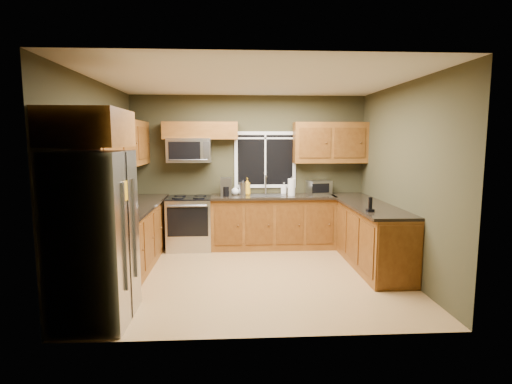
{
  "coord_description": "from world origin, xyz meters",
  "views": [
    {
      "loc": [
        -0.28,
        -5.45,
        1.91
      ],
      "look_at": [
        0.05,
        0.35,
        1.15
      ],
      "focal_mm": 28.0,
      "sensor_mm": 36.0,
      "label": 1
    }
  ],
  "objects": [
    {
      "name": "floor",
      "position": [
        0.0,
        0.0,
        0.0
      ],
      "size": [
        4.2,
        4.2,
        0.0
      ],
      "primitive_type": "plane",
      "color": "#9F7846",
      "rests_on": "ground"
    },
    {
      "name": "microwave",
      "position": [
        -1.05,
        1.61,
        1.73
      ],
      "size": [
        0.76,
        0.41,
        0.42
      ],
      "color": "#B7B7BC",
      "rests_on": "back_wall"
    },
    {
      "name": "countertop_left",
      "position": [
        -1.78,
        0.48,
        0.92
      ],
      "size": [
        0.65,
        2.65,
        0.04
      ],
      "primitive_type": "cube",
      "color": "black",
      "rests_on": "base_cabinets_left"
    },
    {
      "name": "upper_cabinets_back_left",
      "position": [
        -0.85,
        1.64,
        2.07
      ],
      "size": [
        1.3,
        0.33,
        0.3
      ],
      "primitive_type": "cube",
      "color": "brown",
      "rests_on": "back_wall"
    },
    {
      "name": "left_wall",
      "position": [
        -2.1,
        0.0,
        1.35
      ],
      "size": [
        0.0,
        3.6,
        3.6
      ],
      "primitive_type": "plane",
      "rotation": [
        1.57,
        0.0,
        1.57
      ],
      "color": "#36331F",
      "rests_on": "ground"
    },
    {
      "name": "upper_cabinets_left",
      "position": [
        -1.94,
        0.48,
        1.86
      ],
      "size": [
        0.33,
        2.65,
        0.72
      ],
      "primitive_type": "cube",
      "color": "brown",
      "rests_on": "left_wall"
    },
    {
      "name": "countertop_peninsula",
      "position": [
        1.78,
        0.55,
        0.92
      ],
      "size": [
        0.65,
        2.5,
        0.04
      ],
      "primitive_type": "cube",
      "color": "black",
      "rests_on": "base_cabinets_peninsula"
    },
    {
      "name": "cordless_phone",
      "position": [
        1.57,
        -0.21,
        1.0
      ],
      "size": [
        0.1,
        0.1,
        0.2
      ],
      "color": "black",
      "rests_on": "countertop_peninsula"
    },
    {
      "name": "paper_towel_roll",
      "position": [
        0.74,
        1.45,
        1.09
      ],
      "size": [
        0.16,
        0.16,
        0.33
      ],
      "color": "white",
      "rests_on": "countertop_back"
    },
    {
      "name": "base_cabinets_peninsula",
      "position": [
        1.8,
        0.54,
        0.45
      ],
      "size": [
        0.6,
        2.52,
        0.9
      ],
      "color": "brown",
      "rests_on": "ground"
    },
    {
      "name": "soap_bottle_a",
      "position": [
        -0.04,
        1.58,
        1.09
      ],
      "size": [
        0.12,
        0.12,
        0.3
      ],
      "primitive_type": "imported",
      "rotation": [
        0.0,
        0.0,
        0.07
      ],
      "color": "gold",
      "rests_on": "countertop_back"
    },
    {
      "name": "upper_cabinet_over_fridge",
      "position": [
        -1.74,
        -1.3,
        2.03
      ],
      "size": [
        0.72,
        0.9,
        0.38
      ],
      "primitive_type": "cube",
      "color": "brown",
      "rests_on": "left_wall"
    },
    {
      "name": "window",
      "position": [
        0.3,
        1.78,
        1.55
      ],
      "size": [
        1.12,
        0.03,
        1.02
      ],
      "color": "white",
      "rests_on": "back_wall"
    },
    {
      "name": "toaster_oven",
      "position": [
        1.26,
        1.62,
        1.06
      ],
      "size": [
        0.45,
        0.39,
        0.24
      ],
      "color": "#B7B7BC",
      "rests_on": "countertop_back"
    },
    {
      "name": "ceiling",
      "position": [
        0.0,
        0.0,
        2.7
      ],
      "size": [
        4.2,
        4.2,
        0.0
      ],
      "primitive_type": "plane",
      "rotation": [
        3.14,
        0.0,
        0.0
      ],
      "color": "white",
      "rests_on": "back_wall"
    },
    {
      "name": "coffee_maker",
      "position": [
        -0.41,
        1.47,
        1.09
      ],
      "size": [
        0.19,
        0.26,
        0.32
      ],
      "color": "slate",
      "rests_on": "countertop_back"
    },
    {
      "name": "range",
      "position": [
        -1.05,
        1.47,
        0.47
      ],
      "size": [
        0.76,
        0.69,
        0.94
      ],
      "color": "#B7B7BC",
      "rests_on": "ground"
    },
    {
      "name": "right_wall",
      "position": [
        2.1,
        0.0,
        1.35
      ],
      "size": [
        0.0,
        3.6,
        3.6
      ],
      "primitive_type": "plane",
      "rotation": [
        1.57,
        0.0,
        -1.57
      ],
      "color": "#36331F",
      "rests_on": "ground"
    },
    {
      "name": "kettle",
      "position": [
        -0.11,
        1.59,
        1.07
      ],
      "size": [
        0.2,
        0.2,
        0.28
      ],
      "color": "#B7B7BC",
      "rests_on": "countertop_back"
    },
    {
      "name": "base_cabinets_back",
      "position": [
        0.42,
        1.5,
        0.45
      ],
      "size": [
        2.17,
        0.6,
        0.9
      ],
      "primitive_type": "cube",
      "color": "brown",
      "rests_on": "ground"
    },
    {
      "name": "refrigerator",
      "position": [
        -1.74,
        -1.3,
        0.9
      ],
      "size": [
        0.74,
        0.9,
        1.8
      ],
      "color": "#B7B7BC",
      "rests_on": "ground"
    },
    {
      "name": "front_wall",
      "position": [
        0.0,
        -1.8,
        1.35
      ],
      "size": [
        4.2,
        0.0,
        4.2
      ],
      "primitive_type": "plane",
      "rotation": [
        -1.57,
        0.0,
        0.0
      ],
      "color": "#36331F",
      "rests_on": "ground"
    },
    {
      "name": "soap_bottle_c",
      "position": [
        -0.25,
        1.59,
        1.03
      ],
      "size": [
        0.15,
        0.15,
        0.17
      ],
      "primitive_type": "imported",
      "rotation": [
        0.0,
        0.0,
        -0.13
      ],
      "color": "white",
      "rests_on": "countertop_back"
    },
    {
      "name": "upper_cabinets_back_right",
      "position": [
        1.45,
        1.64,
        1.86
      ],
      "size": [
        1.3,
        0.33,
        0.72
      ],
      "primitive_type": "cube",
      "color": "brown",
      "rests_on": "back_wall"
    },
    {
      "name": "back_wall",
      "position": [
        0.0,
        1.8,
        1.35
      ],
      "size": [
        4.2,
        0.0,
        4.2
      ],
      "primitive_type": "plane",
      "rotation": [
        1.57,
        0.0,
        0.0
      ],
      "color": "#36331F",
      "rests_on": "ground"
    },
    {
      "name": "base_cabinets_left",
      "position": [
        -1.8,
        0.48,
        0.45
      ],
      "size": [
        0.6,
        2.65,
        0.9
      ],
      "primitive_type": "cube",
      "color": "brown",
      "rests_on": "ground"
    },
    {
      "name": "countertop_back",
      "position": [
        0.42,
        1.48,
        0.92
      ],
      "size": [
        2.17,
        0.65,
        0.04
      ],
      "primitive_type": "cube",
      "color": "black",
      "rests_on": "base_cabinets_back"
    },
    {
      "name": "soap_bottle_b",
      "position": [
        0.64,
        1.7,
        1.04
      ],
      "size": [
        0.12,
        0.12,
        0.2
      ],
      "primitive_type": "imported",
      "rotation": [
        0.0,
        0.0,
        -0.35
      ],
      "color": "white",
      "rests_on": "countertop_back"
    },
    {
      "name": "sink",
      "position": [
        0.3,
        1.49,
        0.95
      ],
      "size": [
        0.6,
        0.42,
        0.36
      ],
      "color": "slate",
      "rests_on": "countertop_back"
    }
  ]
}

